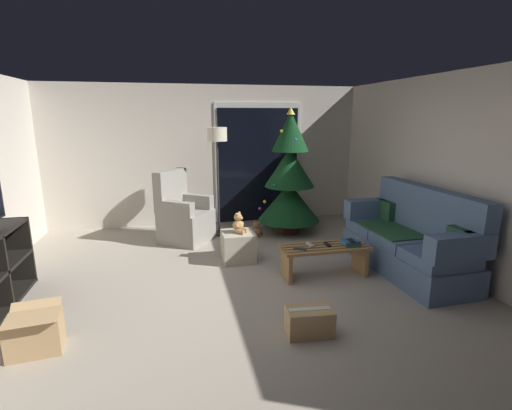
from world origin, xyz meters
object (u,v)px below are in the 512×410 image
object	(u,v)px
coffee_table	(324,256)
teddy_bear_honey	(239,224)
teddy_bear_chestnut_by_tree	(256,230)
christmas_tree	(289,179)
remote_graphite	(300,249)
floor_lamp	(217,145)
cardboard_box_taped_mid_floor	(309,321)
remote_black	(327,244)
armchair	(183,216)
remote_silver	(310,245)
ottoman	(238,246)
book_stack	(350,243)
couch	(410,241)
cell_phone	(351,241)
cardboard_box_open_near_shelf	(35,334)

from	to	relation	value
coffee_table	teddy_bear_honey	world-z (taller)	teddy_bear_honey
teddy_bear_chestnut_by_tree	christmas_tree	bearing A→B (deg)	14.66
remote_graphite	floor_lamp	xyz separation A→B (m)	(-0.73, 2.05, 1.10)
cardboard_box_taped_mid_floor	christmas_tree	bearing A→B (deg)	76.27
remote_black	armchair	xyz separation A→B (m)	(-1.71, 1.76, -0.00)
remote_silver	ottoman	distance (m)	1.06
coffee_table	teddy_bear_chestnut_by_tree	size ratio (longest dim) A/B	3.86
remote_black	book_stack	size ratio (longest dim) A/B	0.72
floor_lamp	cardboard_box_taped_mid_floor	distance (m)	3.50
couch	cell_phone	size ratio (longest dim) A/B	13.68
remote_graphite	book_stack	world-z (taller)	book_stack
book_stack	floor_lamp	distance (m)	2.69
teddy_bear_honey	cardboard_box_taped_mid_floor	size ratio (longest dim) A/B	0.64
couch	cardboard_box_taped_mid_floor	bearing A→B (deg)	-147.68
armchair	cardboard_box_taped_mid_floor	distance (m)	3.15
cell_phone	cardboard_box_taped_mid_floor	distance (m)	1.50
couch	book_stack	size ratio (longest dim) A/B	9.05
couch	ottoman	size ratio (longest dim) A/B	4.48
armchair	floor_lamp	size ratio (longest dim) A/B	0.63
cell_phone	floor_lamp	xyz separation A→B (m)	(-1.39, 2.07, 1.04)
remote_silver	floor_lamp	world-z (taller)	floor_lamp
remote_black	remote_graphite	distance (m)	0.39
remote_black	floor_lamp	xyz separation A→B (m)	(-1.12, 1.98, 1.10)
teddy_bear_chestnut_by_tree	cardboard_box_open_near_shelf	xyz separation A→B (m)	(-2.50, -2.62, 0.05)
remote_silver	christmas_tree	bearing A→B (deg)	77.44
cardboard_box_taped_mid_floor	floor_lamp	bearing A→B (deg)	97.91
ottoman	teddy_bear_honey	world-z (taller)	teddy_bear_honey
christmas_tree	teddy_bear_chestnut_by_tree	world-z (taller)	christmas_tree
remote_graphite	teddy_bear_honey	world-z (taller)	teddy_bear_honey
christmas_tree	teddy_bear_honey	size ratio (longest dim) A/B	7.36
remote_silver	cardboard_box_taped_mid_floor	xyz separation A→B (m)	(-0.46, -1.24, -0.28)
remote_graphite	christmas_tree	size ratio (longest dim) A/B	0.07
armchair	cardboard_box_open_near_shelf	world-z (taller)	armchair
couch	remote_black	bearing A→B (deg)	175.78
floor_lamp	coffee_table	bearing A→B (deg)	-61.66
coffee_table	couch	bearing A→B (deg)	-3.28
couch	armchair	world-z (taller)	armchair
cardboard_box_open_near_shelf	cardboard_box_taped_mid_floor	bearing A→B (deg)	-5.94
remote_graphite	cell_phone	distance (m)	0.66
remote_silver	teddy_bear_chestnut_by_tree	xyz separation A→B (m)	(-0.32, 1.62, -0.28)
christmas_tree	teddy_bear_honey	distance (m)	1.58
floor_lamp	teddy_bear_chestnut_by_tree	size ratio (longest dim) A/B	6.25
cardboard_box_open_near_shelf	floor_lamp	bearing A→B (deg)	56.75
coffee_table	cardboard_box_open_near_shelf	distance (m)	3.14
coffee_table	remote_black	xyz separation A→B (m)	(0.04, 0.02, 0.14)
remote_graphite	cardboard_box_open_near_shelf	bearing A→B (deg)	137.01
ottoman	teddy_bear_honey	bearing A→B (deg)	-37.73
cardboard_box_taped_mid_floor	coffee_table	bearing A→B (deg)	62.01
remote_graphite	teddy_bear_honey	distance (m)	1.01
cell_phone	cardboard_box_open_near_shelf	distance (m)	3.44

